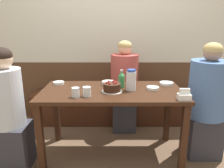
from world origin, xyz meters
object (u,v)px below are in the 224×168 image
(bowl_soup_white, at_px, (167,84))
(birthday_cake, at_px, (112,88))
(bench_seat, at_px, (112,107))
(person_pale_blue_shirt, at_px, (207,102))
(bowl_side_dish, at_px, (108,83))
(bowl_sauce_shallow, at_px, (59,83))
(person_teal_shirt, at_px, (9,115))
(person_grey_tee, at_px, (124,88))
(glass_tumbler_short, at_px, (87,92))
(soju_bottle, at_px, (122,79))
(water_pitcher, at_px, (131,80))
(napkin_holder, at_px, (184,96))
(bowl_rice_small, at_px, (153,88))
(glass_water_tall, at_px, (76,92))

(bowl_soup_white, bearing_deg, birthday_cake, -158.33)
(bench_seat, distance_m, person_pale_blue_shirt, 1.34)
(bowl_side_dish, xyz_separation_m, bowl_sauce_shallow, (-0.55, 0.01, -0.01))
(birthday_cake, relative_size, bowl_soup_white, 1.41)
(person_teal_shirt, distance_m, person_grey_tee, 1.41)
(bowl_soup_white, xyz_separation_m, glass_tumbler_short, (-0.83, -0.38, 0.03))
(bowl_soup_white, bearing_deg, soju_bottle, -169.89)
(glass_tumbler_short, bearing_deg, bowl_soup_white, 24.57)
(water_pitcher, xyz_separation_m, napkin_holder, (0.44, -0.29, -0.07))
(birthday_cake, distance_m, bowl_rice_small, 0.43)
(glass_water_tall, bearing_deg, bench_seat, 72.36)
(bowl_rice_small, relative_size, glass_tumbler_short, 1.41)
(bowl_rice_small, relative_size, person_pale_blue_shirt, 0.10)
(glass_tumbler_short, bearing_deg, bench_seat, 77.17)
(bowl_soup_white, xyz_separation_m, glass_water_tall, (-0.93, -0.40, 0.03))
(glass_tumbler_short, relative_size, person_teal_shirt, 0.08)
(birthday_cake, distance_m, person_pale_blue_shirt, 1.00)
(bowl_soup_white, height_order, bowl_sauce_shallow, bowl_soup_white)
(soju_bottle, xyz_separation_m, person_grey_tee, (0.06, 0.52, -0.25))
(bowl_soup_white, bearing_deg, napkin_holder, -85.15)
(birthday_cake, relative_size, person_grey_tee, 0.18)
(bowl_side_dish, distance_m, person_grey_tee, 0.50)
(person_pale_blue_shirt, height_order, person_grey_tee, person_pale_blue_shirt)
(bowl_sauce_shallow, bearing_deg, bowl_soup_white, -1.42)
(water_pitcher, xyz_separation_m, person_teal_shirt, (-1.17, -0.22, -0.28))
(bench_seat, height_order, person_pale_blue_shirt, person_pale_blue_shirt)
(person_pale_blue_shirt, bearing_deg, glass_tumbler_short, 9.18)
(bowl_soup_white, distance_m, person_teal_shirt, 1.63)
(napkin_holder, height_order, person_grey_tee, person_grey_tee)
(napkin_holder, xyz_separation_m, bowl_sauce_shallow, (-1.23, 0.51, -0.02))
(bowl_side_dish, distance_m, glass_water_tall, 0.51)
(birthday_cake, relative_size, bowl_sauce_shallow, 1.75)
(birthday_cake, distance_m, glass_tumbler_short, 0.27)
(bowl_side_dish, relative_size, person_grey_tee, 0.12)
(glass_tumbler_short, bearing_deg, person_grey_tee, 64.08)
(person_teal_shirt, bearing_deg, glass_water_tall, -0.25)
(soju_bottle, bearing_deg, bowl_rice_small, -14.66)
(bowl_soup_white, xyz_separation_m, person_teal_shirt, (-1.57, -0.40, -0.19))
(birthday_cake, xyz_separation_m, bowl_side_dish, (-0.04, 0.25, -0.02))
(birthday_cake, xyz_separation_m, person_grey_tee, (0.17, 0.67, -0.21))
(person_pale_blue_shirt, bearing_deg, bench_seat, -40.26)
(napkin_holder, relative_size, glass_tumbler_short, 1.22)
(glass_tumbler_short, bearing_deg, bowl_sauce_shallow, 131.30)
(water_pitcher, relative_size, bowl_sauce_shallow, 1.80)
(person_teal_shirt, bearing_deg, water_pitcher, 10.54)
(glass_water_tall, height_order, person_teal_shirt, person_teal_shirt)
(bowl_rice_small, bearing_deg, bench_seat, 117.07)
(glass_water_tall, bearing_deg, bowl_sauce_shallow, 120.80)
(soju_bottle, bearing_deg, person_pale_blue_shirt, -6.20)
(napkin_holder, relative_size, bowl_rice_small, 0.87)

